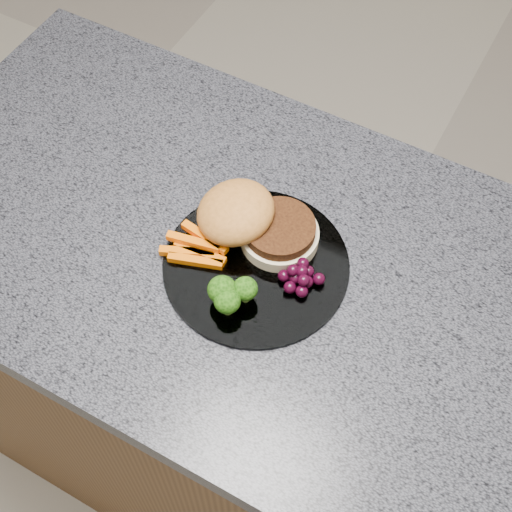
{
  "coord_description": "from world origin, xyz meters",
  "views": [
    {
      "loc": [
        0.24,
        -0.48,
        1.74
      ],
      "look_at": [
        -0.02,
        -0.01,
        0.93
      ],
      "focal_mm": 50.0,
      "sensor_mm": 36.0,
      "label": 1
    }
  ],
  "objects_px": {
    "burger": "(251,222)",
    "grape_bunch": "(299,275)",
    "island_cabinet": "(268,393)",
    "plate": "(256,265)"
  },
  "relations": [
    {
      "from": "plate",
      "to": "burger",
      "type": "distance_m",
      "value": 0.06
    },
    {
      "from": "burger",
      "to": "grape_bunch",
      "type": "height_order",
      "value": "burger"
    },
    {
      "from": "burger",
      "to": "island_cabinet",
      "type": "bearing_deg",
      "value": -53.56
    },
    {
      "from": "island_cabinet",
      "to": "burger",
      "type": "height_order",
      "value": "burger"
    },
    {
      "from": "island_cabinet",
      "to": "grape_bunch",
      "type": "xyz_separation_m",
      "value": [
        0.05,
        -0.01,
        0.49
      ]
    },
    {
      "from": "island_cabinet",
      "to": "burger",
      "type": "bearing_deg",
      "value": 148.83
    },
    {
      "from": "burger",
      "to": "grape_bunch",
      "type": "bearing_deg",
      "value": -44.32
    },
    {
      "from": "burger",
      "to": "plate",
      "type": "bearing_deg",
      "value": -76.49
    },
    {
      "from": "plate",
      "to": "grape_bunch",
      "type": "height_order",
      "value": "grape_bunch"
    },
    {
      "from": "plate",
      "to": "burger",
      "type": "xyz_separation_m",
      "value": [
        -0.03,
        0.04,
        0.03
      ]
    }
  ]
}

